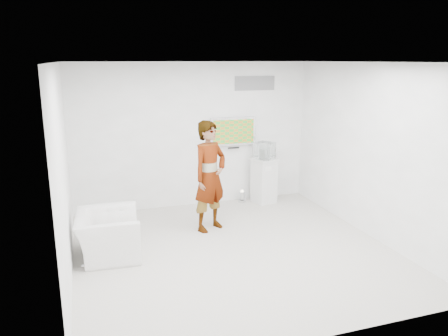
% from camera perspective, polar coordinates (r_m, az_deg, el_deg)
% --- Properties ---
extents(room, '(5.01, 5.01, 3.00)m').
position_cam_1_polar(room, '(6.79, 1.29, 0.89)').
color(room, beige).
rests_on(room, ground).
extents(tv, '(1.00, 0.08, 0.60)m').
position_cam_1_polar(tv, '(9.32, 1.18, 4.80)').
color(tv, silver).
rests_on(tv, room).
extents(logo_decal, '(0.90, 0.02, 0.30)m').
position_cam_1_polar(logo_decal, '(9.43, 4.05, 10.99)').
color(logo_decal, slate).
rests_on(logo_decal, room).
extents(person, '(0.87, 0.77, 2.01)m').
position_cam_1_polar(person, '(7.83, -1.86, -1.08)').
color(person, white).
rests_on(person, room).
extents(armchair, '(1.02, 1.15, 0.71)m').
position_cam_1_polar(armchair, '(7.20, -14.89, -8.40)').
color(armchair, white).
rests_on(armchair, room).
extents(pedestal, '(0.58, 0.58, 0.97)m').
position_cam_1_polar(pedestal, '(9.51, 5.23, -1.63)').
color(pedestal, silver).
rests_on(pedestal, room).
extents(floor_uplight, '(0.22, 0.22, 0.26)m').
position_cam_1_polar(floor_uplight, '(9.57, 2.37, -3.70)').
color(floor_uplight, silver).
rests_on(floor_uplight, room).
extents(vitrine, '(0.48, 0.48, 0.35)m').
position_cam_1_polar(vitrine, '(9.35, 5.32, 2.28)').
color(vitrine, silver).
rests_on(vitrine, pedestal).
extents(console, '(0.07, 0.16, 0.21)m').
position_cam_1_polar(console, '(9.37, 5.31, 1.85)').
color(console, silver).
rests_on(console, pedestal).
extents(wii_remote, '(0.06, 0.13, 0.03)m').
position_cam_1_polar(wii_remote, '(7.94, -1.40, 5.05)').
color(wii_remote, silver).
rests_on(wii_remote, person).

